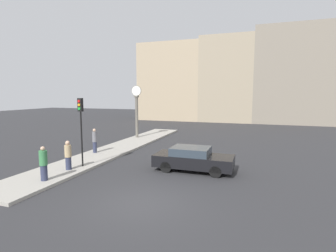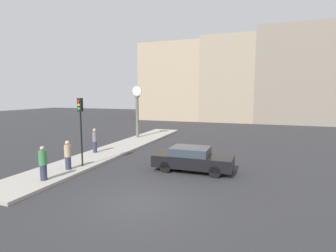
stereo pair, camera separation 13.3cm
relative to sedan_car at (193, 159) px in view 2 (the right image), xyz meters
name	(u,v)px [view 2 (the right image)]	position (x,y,z in m)	size (l,w,h in m)	color
ground_plane	(139,203)	(-0.91, -5.05, -0.69)	(120.00, 120.00, 0.00)	#2D2D30
sidewalk_corner	(120,148)	(-6.97, 4.03, -0.62)	(2.84, 22.16, 0.16)	#A39E93
building_row	(234,79)	(-0.55, 28.53, 6.01)	(30.38, 5.00, 14.08)	tan
sedan_car	(193,159)	(0.00, 0.00, 0.00)	(4.42, 1.84, 1.35)	black
traffic_light_near	(81,118)	(-6.17, -1.71, 2.28)	(0.26, 0.24, 3.95)	black
street_clock	(137,111)	(-7.72, 8.70, 2.06)	(1.01, 0.36, 5.01)	#666056
pedestrian_green_hoodie	(43,163)	(-6.32, -4.45, 0.29)	(0.38, 0.38, 1.68)	#2D334C
pedestrian_grey_jacket	(95,140)	(-7.61, 1.59, 0.34)	(0.32, 0.32, 1.73)	#2D334C
pedestrian_tan_coat	(68,155)	(-6.48, -2.54, 0.27)	(0.37, 0.37, 1.62)	#2D334C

